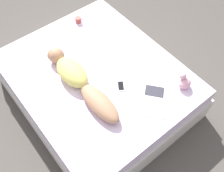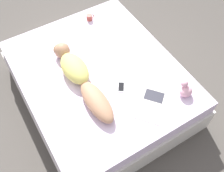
{
  "view_description": "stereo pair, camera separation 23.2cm",
  "coord_description": "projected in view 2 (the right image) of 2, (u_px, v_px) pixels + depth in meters",
  "views": [
    {
      "loc": [
        -1.1,
        -1.68,
        3.14
      ],
      "look_at": [
        -0.0,
        -0.32,
        0.64
      ],
      "focal_mm": 42.0,
      "sensor_mm": 36.0,
      "label": 1
    },
    {
      "loc": [
        -0.91,
        -1.82,
        3.14
      ],
      "look_at": [
        -0.0,
        -0.32,
        0.64
      ],
      "focal_mm": 42.0,
      "sensor_mm": 36.0,
      "label": 2
    }
  ],
  "objects": [
    {
      "name": "coffee_mug",
      "position": [
        90.0,
        17.0,
        3.75
      ],
      "size": [
        0.12,
        0.08,
        0.08
      ],
      "color": "#993D33",
      "rests_on": "bed"
    },
    {
      "name": "plush_toy",
      "position": [
        186.0,
        90.0,
        2.98
      ],
      "size": [
        0.15,
        0.16,
        0.2
      ],
      "color": "#DB9EB2",
      "rests_on": "bed"
    },
    {
      "name": "cell_phone",
      "position": [
        121.0,
        87.0,
        3.1
      ],
      "size": [
        0.15,
        0.17,
        0.01
      ],
      "rotation": [
        0.0,
        0.0,
        -0.6
      ],
      "color": "silver",
      "rests_on": "bed"
    },
    {
      "name": "person",
      "position": [
        79.0,
        76.0,
        3.08
      ],
      "size": [
        0.29,
        1.31,
        0.21
      ],
      "rotation": [
        0.0,
        0.0,
        0.01
      ],
      "color": "#A37556",
      "rests_on": "bed"
    },
    {
      "name": "bed",
      "position": [
        100.0,
        84.0,
        3.5
      ],
      "size": [
        1.92,
        2.29,
        0.59
      ],
      "color": "beige",
      "rests_on": "ground_plane"
    },
    {
      "name": "open_magazine",
      "position": [
        152.0,
        104.0,
        2.97
      ],
      "size": [
        0.56,
        0.54,
        0.01
      ],
      "rotation": [
        0.0,
        0.0,
        0.69
      ],
      "color": "silver",
      "rests_on": "bed"
    },
    {
      "name": "ground_plane",
      "position": [
        101.0,
        96.0,
        3.74
      ],
      "size": [
        12.0,
        12.0,
        0.0
      ],
      "primitive_type": "plane",
      "color": "#4C4742"
    }
  ]
}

